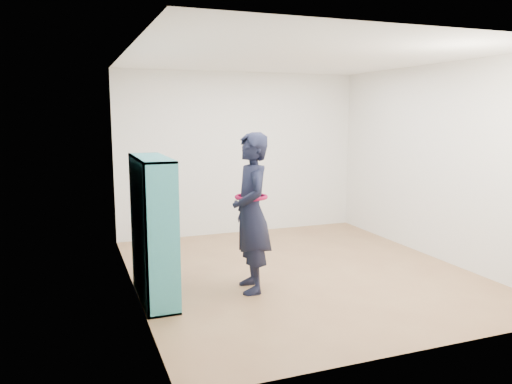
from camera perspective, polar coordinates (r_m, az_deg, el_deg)
name	(u,v)px	position (r m, az deg, el deg)	size (l,w,h in m)	color
floor	(299,272)	(6.32, 4.97, -9.05)	(4.50, 4.50, 0.00)	#8A5F3F
ceiling	(302,57)	(6.04, 5.32, 15.11)	(4.50, 4.50, 0.00)	white
wall_left	(131,175)	(5.48, -14.07, 1.88)	(0.02, 4.50, 2.60)	white
wall_right	(435,162)	(7.14, 19.78, 3.22)	(0.02, 4.50, 2.60)	white
wall_back	(240,154)	(8.12, -1.79, 4.39)	(4.00, 0.02, 2.60)	white
wall_front	(425,197)	(4.15, 18.74, -0.56)	(4.00, 0.02, 2.60)	white
bookshelf	(151,231)	(5.35, -11.93, -4.35)	(0.33, 1.13, 1.51)	teal
person	(251,213)	(5.45, -0.54, -2.39)	(0.49, 0.68, 1.75)	black
smartphone	(236,202)	(5.49, -2.27, -1.10)	(0.02, 0.09, 0.13)	silver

